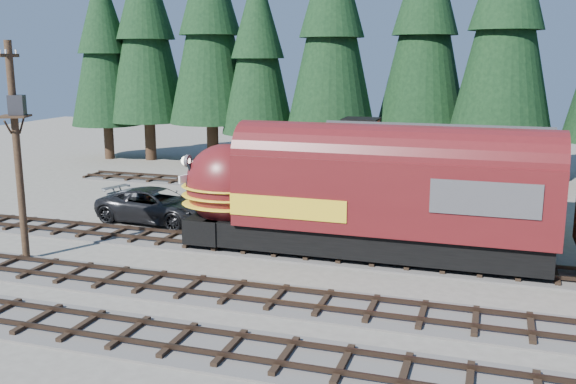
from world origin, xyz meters
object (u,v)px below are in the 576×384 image
(pickup_truck_b, at_px, (145,204))
(locomotive, at_px, (351,200))
(utility_pole, at_px, (17,138))
(caboose, at_px, (348,159))
(pickup_truck_a, at_px, (157,206))
(depot, at_px, (428,173))

(pickup_truck_b, bearing_deg, locomotive, -88.41)
(utility_pole, bearing_deg, pickup_truck_b, 60.13)
(caboose, bearing_deg, pickup_truck_b, -133.36)
(caboose, xyz_separation_m, utility_pole, (-10.64, -18.70, 3.21))
(pickup_truck_a, bearing_deg, caboose, -32.66)
(locomotive, distance_m, pickup_truck_b, 13.55)
(depot, bearing_deg, pickup_truck_b, -170.47)
(pickup_truck_b, bearing_deg, depot, -62.04)
(depot, height_order, locomotive, depot)
(utility_pole, bearing_deg, pickup_truck_a, 50.52)
(caboose, relative_size, utility_pole, 0.92)
(depot, xyz_separation_m, utility_pole, (-16.66, -11.20, 2.58))
(depot, xyz_separation_m, pickup_truck_b, (-15.57, -2.61, -2.18))
(depot, height_order, pickup_truck_b, depot)
(caboose, height_order, pickup_truck_b, caboose)
(locomotive, height_order, pickup_truck_a, locomotive)
(utility_pole, height_order, pickup_truck_a, utility_pole)
(locomotive, xyz_separation_m, pickup_truck_a, (-11.58, 3.07, -1.77))
(depot, height_order, utility_pole, utility_pole)
(depot, bearing_deg, utility_pole, -146.09)
(caboose, relative_size, pickup_truck_b, 1.66)
(locomotive, distance_m, pickup_truck_a, 12.10)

